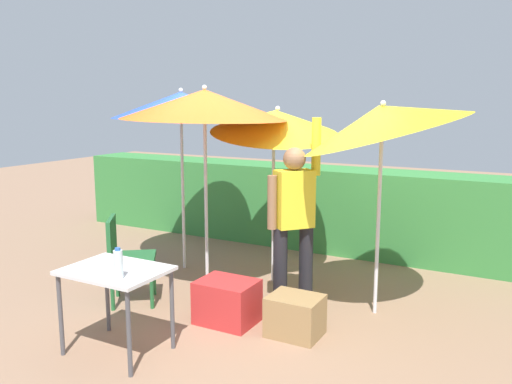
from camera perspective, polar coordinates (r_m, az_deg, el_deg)
ground_plane at (r=5.49m, az=-1.52°, el=-11.87°), size 24.00×24.00×0.00m
hedge_row at (r=7.35m, az=7.49°, el=-1.74°), size 8.00×0.70×1.13m
umbrella_rainbow at (r=5.47m, az=-5.63°, el=9.46°), size 1.74×1.74×2.20m
umbrella_orange at (r=5.76m, az=2.16°, el=7.64°), size 1.47×1.45×2.11m
umbrella_yellow at (r=4.92m, az=13.62°, el=7.61°), size 1.58×1.55×2.25m
umbrella_navy at (r=6.27m, az=-8.19°, el=9.43°), size 1.62×1.63×2.19m
person_vendor at (r=5.11m, az=4.15°, el=-2.56°), size 0.43×0.48×1.88m
chair_plastic at (r=5.47m, az=-14.04°, el=-6.60°), size 0.61×0.61×0.89m
cooler_box at (r=4.96m, az=-3.17°, el=-11.84°), size 0.53×0.41×0.40m
crate_cardboard at (r=4.72m, az=4.28°, el=-13.30°), size 0.45×0.37×0.36m
folding_table at (r=4.41m, az=-15.05°, el=-9.12°), size 0.80×0.60×0.71m
bottle_water at (r=4.11m, az=-14.78°, el=-7.59°), size 0.07×0.07×0.24m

